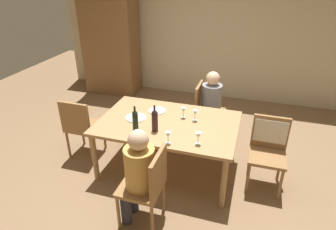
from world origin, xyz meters
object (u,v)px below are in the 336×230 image
(chair_near, at_px, (148,183))
(wine_glass_centre, at_px, (198,136))
(wine_glass_far, at_px, (168,135))
(dinner_plate_guest_left, at_px, (136,118))
(chair_far_right, at_px, (205,108))
(chair_right_end, at_px, (269,142))
(armoire_cabinet, at_px, (111,42))
(wine_glass_near_left, at_px, (195,113))
(person_woman_host, at_px, (138,171))
(dining_table, at_px, (168,127))
(wine_bottle_dark_red, at_px, (135,119))
(person_man_bearded, at_px, (213,102))
(dinner_plate_host, at_px, (157,111))
(wine_glass_near_right, at_px, (183,110))
(chair_left_end, at_px, (81,125))
(wine_bottle_tall_green, at_px, (155,120))

(chair_near, bearing_deg, wine_glass_centre, -34.51)
(wine_glass_far, distance_m, dinner_plate_guest_left, 0.75)
(chair_far_right, bearing_deg, chair_right_end, 48.65)
(armoire_cabinet, relative_size, chair_right_end, 2.37)
(wine_glass_near_left, bearing_deg, chair_right_end, -1.09)
(person_woman_host, xyz_separation_m, wine_glass_near_left, (0.35, 1.11, 0.18))
(dining_table, distance_m, wine_bottle_dark_red, 0.49)
(person_woman_host, bearing_deg, wine_glass_centre, -41.52)
(person_woman_host, height_order, person_man_bearded, person_woman_host)
(chair_far_right, bearing_deg, armoire_cabinet, -120.68)
(armoire_cabinet, distance_m, dinner_plate_guest_left, 2.86)
(chair_near, xyz_separation_m, wine_glass_centre, (0.39, 0.57, 0.31))
(chair_near, relative_size, person_woman_host, 0.80)
(chair_right_end, height_order, dinner_plate_guest_left, chair_right_end)
(chair_right_end, bearing_deg, person_man_bearded, -44.93)
(chair_right_end, relative_size, dinner_plate_host, 3.82)
(wine_glass_near_right, bearing_deg, person_woman_host, -99.18)
(armoire_cabinet, xyz_separation_m, dinner_plate_guest_left, (1.56, -2.37, -0.35))
(dining_table, bearing_deg, person_man_bearded, 66.13)
(wine_bottle_dark_red, relative_size, dinner_plate_guest_left, 1.15)
(chair_far_right, height_order, chair_left_end, same)
(dinner_plate_host, distance_m, dinner_plate_guest_left, 0.35)
(person_woman_host, bearing_deg, dinner_plate_host, 9.82)
(chair_near, relative_size, dinner_plate_host, 3.82)
(armoire_cabinet, distance_m, chair_left_end, 2.59)
(chair_far_right, distance_m, wine_glass_centre, 1.41)
(wine_glass_near_right, distance_m, dinner_plate_host, 0.41)
(wine_glass_near_left, bearing_deg, person_woman_host, -107.52)
(chair_right_end, bearing_deg, armoire_cabinet, -34.11)
(dining_table, distance_m, dinner_plate_guest_left, 0.45)
(chair_far_right, bearing_deg, dinner_plate_guest_left, -37.03)
(wine_bottle_dark_red, height_order, wine_glass_near_right, wine_bottle_dark_red)
(dinner_plate_host, bearing_deg, chair_far_right, 52.42)
(chair_near, relative_size, wine_glass_centre, 6.17)
(person_man_bearded, distance_m, wine_glass_far, 1.49)
(chair_near, distance_m, person_man_bearded, 1.97)
(person_woman_host, xyz_separation_m, wine_bottle_dark_red, (-0.30, 0.67, 0.21))
(chair_far_right, relative_size, dinner_plate_guest_left, 3.36)
(chair_left_end, bearing_deg, wine_glass_near_right, 10.43)
(wine_glass_near_right, bearing_deg, wine_bottle_dark_red, -135.39)
(chair_near, xyz_separation_m, person_man_bearded, (0.34, 1.93, 0.13))
(dining_table, relative_size, wine_glass_near_right, 12.00)
(chair_near, height_order, wine_bottle_dark_red, wine_bottle_dark_red)
(chair_far_right, distance_m, person_woman_host, 1.97)
(wine_glass_centre, bearing_deg, wine_glass_near_right, 119.36)
(chair_near, xyz_separation_m, wine_glass_far, (0.06, 0.49, 0.31))
(chair_far_right, bearing_deg, wine_bottle_tall_green, -18.10)
(chair_left_end, xyz_separation_m, wine_glass_far, (1.43, -0.39, 0.31))
(wine_glass_far, bearing_deg, dinner_plate_host, 117.98)
(person_woman_host, bearing_deg, wine_bottle_dark_red, 24.14)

